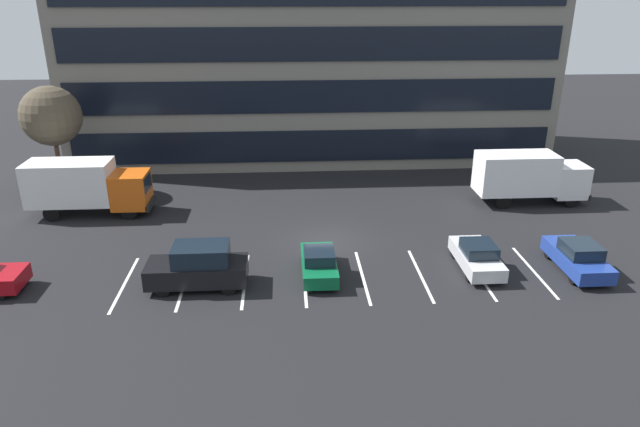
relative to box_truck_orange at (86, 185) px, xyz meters
The scene contains 10 objects.
ground_plane 15.03m from the box_truck_orange, 19.14° to the right, with size 120.00×120.00×0.00m, color black.
office_building 19.94m from the box_truck_orange, 42.84° to the left, with size 36.35×10.91×14.40m.
lot_markings 16.88m from the box_truck_orange, 32.88° to the right, with size 19.74×5.40×0.01m.
box_truck_orange is the anchor object (origin of this frame).
box_truck_white 27.24m from the box_truck_orange, ahead, with size 6.99×2.31×3.24m.
sedan_forest 16.10m from the box_truck_orange, 33.39° to the right, with size 1.62×3.88×1.39m.
sedan_navy 27.54m from the box_truck_orange, 19.34° to the right, with size 1.77×4.24×1.52m.
sedan_silver 22.87m from the box_truck_orange, 22.21° to the right, with size 1.69×4.03×1.44m.
suv_black 12.37m from the box_truck_orange, 50.60° to the right, with size 4.58×1.94×2.07m.
bare_tree 5.94m from the box_truck_orange, 126.44° to the left, with size 3.80×3.80×7.13m.
Camera 1 is at (-2.19, -28.41, 12.97)m, focal length 32.23 mm.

